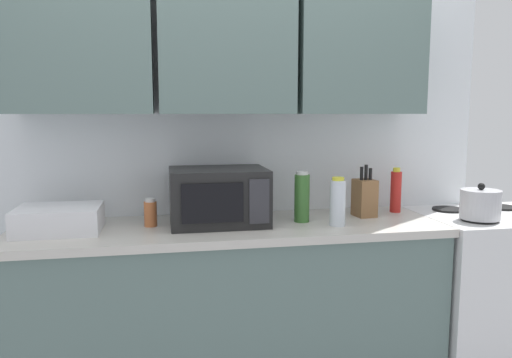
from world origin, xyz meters
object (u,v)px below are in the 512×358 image
microwave (218,196)px  bottle_clear_tall (338,202)px  stove_range (486,292)px  kettle (480,204)px  dish_rack (59,219)px  bottle_red_sauce (396,191)px  bottle_spice_jar (150,213)px  knife_block (365,197)px  bottle_green_oil (302,197)px

microwave → bottle_clear_tall: (0.57, -0.15, -0.02)m
stove_range → bottle_clear_tall: bearing=-173.8°
kettle → bottle_clear_tall: (-0.76, 0.04, 0.03)m
dish_rack → bottle_red_sauce: size_ratio=1.51×
microwave → dish_rack: 0.76m
stove_range → bottle_spice_jar: bearing=178.2°
kettle → dish_rack: (-2.09, 0.16, -0.03)m
knife_block → bottle_spice_jar: 1.13m
bottle_clear_tall → bottle_spice_jar: bottle_clear_tall is taller
microwave → bottle_red_sauce: size_ratio=1.91×
microwave → bottle_red_sauce: microwave is taller
microwave → dish_rack: microwave is taller
dish_rack → bottle_green_oil: (1.18, -0.00, 0.07)m
microwave → dish_rack: bearing=-177.8°
knife_block → bottle_clear_tall: 0.29m
dish_rack → bottle_red_sauce: bottle_red_sauce is taller
kettle → bottle_green_oil: (-0.91, 0.16, 0.04)m
kettle → bottle_spice_jar: (-1.67, 0.20, -0.02)m
stove_range → dish_rack: size_ratio=2.40×
dish_rack → bottle_spice_jar: size_ratio=2.72×
stove_range → knife_block: (-0.71, 0.08, 0.55)m
bottle_clear_tall → bottle_spice_jar: 0.93m
bottle_green_oil → bottle_spice_jar: bearing=177.0°
kettle → dish_rack: size_ratio=0.53×
stove_range → kettle: 0.58m
microwave → bottle_red_sauce: (1.01, 0.11, -0.02)m
kettle → knife_block: 0.59m
dish_rack → knife_block: size_ratio=1.35×
bottle_spice_jar → microwave: bearing=-1.2°
bottle_clear_tall → bottle_red_sauce: 0.51m
knife_block → bottle_spice_jar: bearing=-178.7°
bottle_green_oil → bottle_red_sauce: bearing=13.5°
stove_range → bottle_clear_tall: bottle_clear_tall is taller
microwave → bottle_spice_jar: 0.34m
microwave → bottle_green_oil: microwave is taller
bottle_red_sauce → bottle_spice_jar: (-1.35, -0.10, -0.05)m
bottle_clear_tall → microwave: bearing=165.3°
microwave → bottle_green_oil: bearing=-4.4°
stove_range → kettle: kettle is taller
knife_block → bottle_red_sauce: (0.22, 0.08, 0.02)m
microwave → knife_block: (0.79, 0.03, -0.04)m
bottle_red_sauce → bottle_spice_jar: bearing=-175.7°
bottle_green_oil → bottle_spice_jar: size_ratio=1.86×
kettle → microwave: 1.35m
bottle_green_oil → bottle_spice_jar: 0.76m
microwave → dish_rack: size_ratio=1.26×
bottle_green_oil → bottle_red_sauce: size_ratio=1.03×
stove_range → knife_block: bearing=173.4°
knife_block → stove_range: bearing=-6.6°
stove_range → knife_block: knife_block is taller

